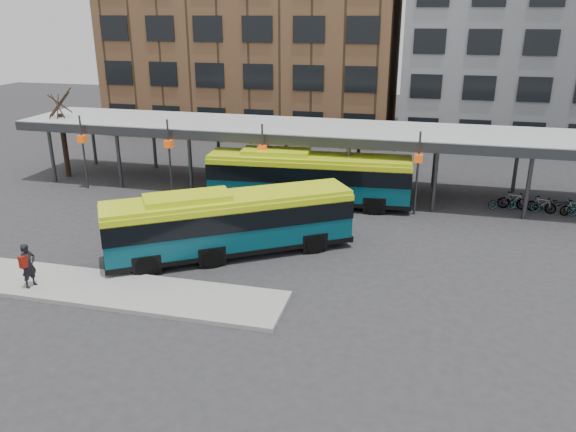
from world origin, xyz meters
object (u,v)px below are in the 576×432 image
object	(u,v)px
tree	(64,142)
pedestrian	(28,265)
bus_front	(229,222)
bus_rear	(308,177)

from	to	relation	value
tree	pedestrian	world-z (taller)	tree
bus_front	pedestrian	bearing A→B (deg)	-174.07
tree	bus_rear	distance (m)	17.82
bus_rear	pedestrian	bearing A→B (deg)	-127.09
bus_front	pedestrian	xyz separation A→B (m)	(-6.79, -5.48, -0.52)
tree	bus_front	xyz separation A→B (m)	(15.66, -10.18, -0.77)
pedestrian	bus_front	bearing A→B (deg)	-39.03
tree	bus_front	distance (m)	18.70
pedestrian	tree	bearing A→B (deg)	41.59
bus_rear	pedestrian	distance (m)	16.29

